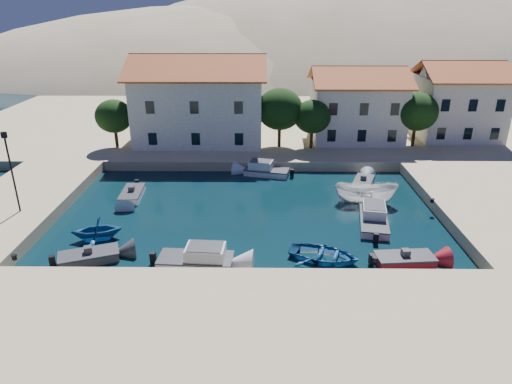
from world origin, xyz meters
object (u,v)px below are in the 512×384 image
building_mid (357,103)px  cabin_cruiser_south (196,259)px  boat_east (365,203)px  lamppost (10,165)px  rowboat_south (324,259)px  cabin_cruiser_east (374,220)px  building_right (458,99)px  building_left (200,98)px

building_mid → cabin_cruiser_south: size_ratio=2.13×
cabin_cruiser_south → boat_east: size_ratio=0.94×
lamppost → rowboat_south: bearing=-13.0°
cabin_cruiser_east → building_right: bearing=-23.1°
building_mid → boat_east: building_mid is taller
rowboat_south → boat_east: bearing=-7.4°
building_left → building_right: bearing=3.8°
building_mid → cabin_cruiser_south: 31.45m
lamppost → building_right: bearing=27.9°
lamppost → rowboat_south: size_ratio=1.34×
building_right → cabin_cruiser_east: (-14.38, -22.13, -5.00)m
building_left → rowboat_south: bearing=-66.1°
building_left → building_right: size_ratio=1.56×
lamppost → building_left: bearing=60.1°
boat_east → building_right: bearing=-31.5°
building_mid → building_right: (12.00, 1.00, 0.25)m
cabin_cruiser_south → rowboat_south: 8.44m
lamppost → cabin_cruiser_east: 27.45m
building_left → boat_east: size_ratio=2.82×
lamppost → building_mid: bearing=35.4°
building_mid → building_right: size_ratio=1.11×
building_right → lamppost: (-41.50, -22.00, -0.72)m
cabin_cruiser_south → building_right: bearing=49.7°
cabin_cruiser_south → cabin_cruiser_east: 14.15m
building_right → rowboat_south: (-18.83, -27.25, -5.47)m
rowboat_south → building_right: bearing=-15.2°
building_left → rowboat_south: size_ratio=3.17×
building_mid → rowboat_south: building_mid is taller
rowboat_south → cabin_cruiser_east: bearing=-21.5°
building_left → rowboat_south: 28.24m
cabin_cruiser_south → lamppost: bearing=160.7°
building_mid → cabin_cruiser_east: building_mid is taller
cabin_cruiser_east → cabin_cruiser_south: bearing=124.9°
building_left → cabin_cruiser_south: size_ratio=2.99×
building_left → cabin_cruiser_south: bearing=-83.9°
building_left → lamppost: (-11.50, -20.00, -1.18)m
cabin_cruiser_south → building_mid: bearing=64.5°
cabin_cruiser_south → rowboat_south: size_ratio=1.06×
cabin_cruiser_south → rowboat_south: cabin_cruiser_south is taller
building_right → rowboat_south: bearing=-124.6°
building_left → lamppost: bearing=-119.9°
boat_east → lamppost: bearing=105.2°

